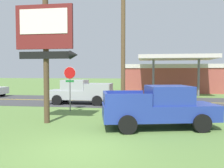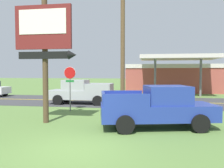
{
  "view_description": "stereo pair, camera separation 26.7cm",
  "coord_description": "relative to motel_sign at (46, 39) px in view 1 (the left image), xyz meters",
  "views": [
    {
      "loc": [
        2.26,
        -7.51,
        2.59
      ],
      "look_at": [
        0.0,
        8.0,
        1.8
      ],
      "focal_mm": 37.56,
      "sensor_mm": 36.0,
      "label": 1
    },
    {
      "loc": [
        2.52,
        -7.46,
        2.59
      ],
      "look_at": [
        0.0,
        8.0,
        1.8
      ],
      "focal_mm": 37.56,
      "sensor_mm": 36.0,
      "label": 2
    }
  ],
  "objects": [
    {
      "name": "pickup_blue_parked_on_lawn",
      "position": [
        5.6,
        -0.11,
        -3.26
      ],
      "size": [
        5.51,
        3.09,
        1.96
      ],
      "color": "#233893",
      "rests_on": "ground"
    },
    {
      "name": "pickup_silver_on_road",
      "position": [
        -0.44,
        7.37,
        -3.26
      ],
      "size": [
        5.2,
        2.24,
        1.96
      ],
      "color": "#A8AAAF",
      "rests_on": "ground"
    },
    {
      "name": "road_asphalt",
      "position": [
        2.69,
        9.37,
        -4.21
      ],
      "size": [
        140.0,
        8.0,
        0.02
      ],
      "primitive_type": "cube",
      "color": "#3D3D3F",
      "rests_on": "ground"
    },
    {
      "name": "motel_sign",
      "position": [
        0.0,
        0.0,
        0.0
      ],
      "size": [
        3.18,
        0.54,
        6.21
      ],
      "color": "brown",
      "rests_on": "ground"
    },
    {
      "name": "utility_pole",
      "position": [
        3.56,
        3.0,
        0.61
      ],
      "size": [
        1.63,
        0.26,
        9.14
      ],
      "color": "brown",
      "rests_on": "ground"
    },
    {
      "name": "ground_plane",
      "position": [
        2.69,
        -3.63,
        -4.22
      ],
      "size": [
        180.0,
        180.0,
        0.0
      ],
      "primitive_type": "plane",
      "color": "#5B7F3D"
    },
    {
      "name": "road_centre_line",
      "position": [
        2.69,
        9.37,
        -4.2
      ],
      "size": [
        126.0,
        0.2,
        0.01
      ],
      "primitive_type": "cube",
      "color": "gold",
      "rests_on": "road_asphalt"
    },
    {
      "name": "gas_station",
      "position": [
        8.15,
        20.78,
        -2.28
      ],
      "size": [
        12.0,
        11.5,
        4.4
      ],
      "color": "#A84C42",
      "rests_on": "ground"
    },
    {
      "name": "stop_sign",
      "position": [
        -0.06,
        3.79,
        -2.2
      ],
      "size": [
        0.8,
        0.08,
        2.95
      ],
      "color": "slate",
      "rests_on": "ground"
    }
  ]
}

